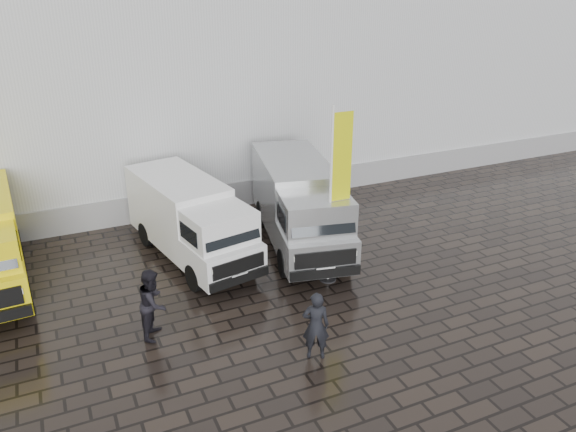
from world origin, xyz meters
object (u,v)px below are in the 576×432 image
at_px(flagpole, 336,186).
at_px(van_silver, 299,207).
at_px(person_tent, 153,303).
at_px(van_white, 191,222).
at_px(wheelie_bin, 337,182).
at_px(person_front, 316,325).

bearing_deg(flagpole, van_silver, 88.66).
bearing_deg(person_tent, flagpole, -56.06).
height_order(van_white, wheelie_bin, van_white).
height_order(wheelie_bin, person_tent, person_tent).
relative_size(wheelie_bin, person_tent, 0.56).
distance_m(van_silver, wheelie_bin, 5.08).
xyz_separation_m(wheelie_bin, person_tent, (-8.99, -6.86, 0.41)).
height_order(van_silver, flagpole, flagpole).
distance_m(van_silver, flagpole, 3.01).
height_order(van_white, flagpole, flagpole).
height_order(van_silver, wheelie_bin, van_silver).
bearing_deg(flagpole, person_front, -124.94).
distance_m(van_white, van_silver, 3.60).
bearing_deg(person_tent, wheelie_bin, -25.71).
xyz_separation_m(van_white, person_front, (1.31, -6.20, -0.38)).
bearing_deg(wheelie_bin, person_tent, -140.00).
xyz_separation_m(van_white, van_silver, (3.56, -0.51, 0.12)).
bearing_deg(van_silver, person_front, -99.77).
relative_size(wheelie_bin, person_front, 0.59).
relative_size(van_white, flagpole, 1.10).
height_order(person_front, person_tent, person_tent).
relative_size(flagpole, person_tent, 2.84).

